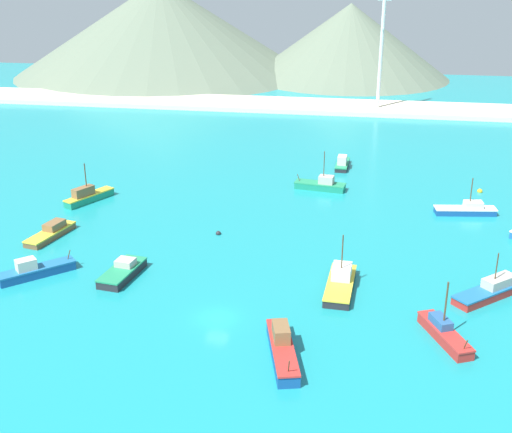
# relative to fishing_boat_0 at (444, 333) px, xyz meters

# --- Properties ---
(ground) EXTENTS (260.00, 280.00, 0.50)m
(ground) POSITION_rel_fishing_boat_0_xyz_m (-24.44, 30.27, -1.05)
(ground) COLOR teal
(fishing_boat_0) EXTENTS (5.28, 8.61, 6.58)m
(fishing_boat_0) POSITION_rel_fishing_boat_0_xyz_m (0.00, 0.00, 0.00)
(fishing_boat_0) COLOR red
(fishing_boat_0) RESTS_ON ground
(fishing_boat_1) EXTENTS (4.11, 8.34, 2.02)m
(fishing_boat_1) POSITION_rel_fishing_boat_0_xyz_m (-38.30, 8.35, -0.09)
(fishing_boat_1) COLOR #232328
(fishing_boat_1) RESTS_ON ground
(fishing_boat_2) EXTENTS (4.73, 10.70, 2.96)m
(fishing_boat_2) POSITION_rel_fishing_boat_0_xyz_m (-16.32, -5.98, 0.19)
(fishing_boat_2) COLOR #14478C
(fishing_boat_2) RESTS_ON ground
(fishing_boat_3) EXTENTS (8.93, 3.79, 6.81)m
(fishing_boat_3) POSITION_rel_fishing_boat_0_xyz_m (-16.26, 45.79, 0.04)
(fishing_boat_3) COLOR #198466
(fishing_boat_3) RESTS_ON ground
(fishing_boat_5) EXTENTS (3.65, 10.23, 6.93)m
(fishing_boat_5) POSITION_rel_fishing_boat_0_xyz_m (-11.25, 9.62, 0.08)
(fishing_boat_5) COLOR #232328
(fishing_boat_5) RESTS_ON ground
(fishing_boat_7) EXTENTS (9.64, 3.64, 5.86)m
(fishing_boat_7) POSITION_rel_fishing_boat_0_xyz_m (6.91, 37.82, -0.07)
(fishing_boat_7) COLOR #14478C
(fishing_boat_7) RESTS_ON ground
(fishing_boat_8) EXTENTS (4.28, 9.31, 1.98)m
(fishing_boat_8) POSITION_rel_fishing_boat_0_xyz_m (-52.80, 18.76, -0.10)
(fishing_boat_8) COLOR brown
(fishing_boat_8) RESTS_ON ground
(fishing_boat_10) EXTENTS (5.86, 9.03, 6.58)m
(fishing_boat_10) POSITION_rel_fishing_boat_0_xyz_m (-53.34, 33.29, 0.21)
(fishing_boat_10) COLOR #198466
(fishing_boat_10) RESTS_ON ground
(fishing_boat_12) EXTENTS (9.77, 9.12, 5.52)m
(fishing_boat_12) POSITION_rel_fishing_boat_0_xyz_m (6.53, 10.71, 0.03)
(fishing_boat_12) COLOR red
(fishing_boat_12) RESTS_ON ground
(fishing_boat_13) EXTENTS (8.42, 8.26, 2.59)m
(fishing_boat_13) POSITION_rel_fishing_boat_0_xyz_m (-49.18, 6.68, 0.03)
(fishing_boat_13) COLOR #14478C
(fishing_boat_13) RESTS_ON ground
(fishing_boat_15) EXTENTS (2.55, 7.74, 2.48)m
(fishing_boat_15) POSITION_rel_fishing_boat_0_xyz_m (-13.25, 59.01, 0.03)
(fishing_boat_15) COLOR #232328
(fishing_boat_15) RESTS_ON ground
(buoy_0) EXTENTS (0.87, 0.87, 0.87)m
(buoy_0) POSITION_rel_fishing_boat_0_xyz_m (10.52, 48.81, -0.65)
(buoy_0) COLOR gold
(buoy_0) RESTS_ON ground
(buoy_1) EXTENTS (0.76, 0.76, 0.76)m
(buoy_1) POSITION_rel_fishing_boat_0_xyz_m (-29.43, 23.57, -0.67)
(buoy_1) COLOR #232328
(buoy_1) RESTS_ON ground
(beach_strip) EXTENTS (247.00, 16.25, 1.20)m
(beach_strip) POSITION_rel_fishing_boat_0_xyz_m (-24.44, 110.26, -0.20)
(beach_strip) COLOR beige
(beach_strip) RESTS_ON ground
(hill_west) EXTENTS (97.68, 97.68, 29.96)m
(hill_west) POSITION_rel_fishing_boat_0_xyz_m (-78.47, 157.90, 14.17)
(hill_west) COLOR #60705B
(hill_west) RESTS_ON ground
(hill_central) EXTENTS (65.15, 65.15, 23.32)m
(hill_central) POSITION_rel_fishing_boat_0_xyz_m (-15.91, 160.20, 10.85)
(hill_central) COLOR #60705B
(hill_central) RESTS_ON ground
(radio_tower) EXTENTS (3.34, 2.67, 33.43)m
(radio_tower) POSITION_rel_fishing_boat_0_xyz_m (-6.55, 108.82, 16.24)
(radio_tower) COLOR silver
(radio_tower) RESTS_ON ground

